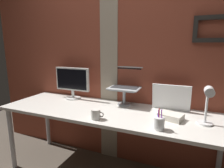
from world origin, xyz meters
The scene contains 10 objects.
brick_wall_back centered at (0.00, 0.42, 1.19)m, with size 3.73×0.16×2.38m.
desk centered at (-0.04, 0.01, 0.68)m, with size 2.24×0.70×0.74m.
monitor centered at (-0.61, 0.24, 0.96)m, with size 0.44×0.18×0.38m.
laptop_stand centered at (0.05, 0.24, 0.86)m, with size 0.28×0.22×0.18m.
laptop centered at (0.05, 0.31, 0.98)m, with size 0.33×0.30×0.23m.
whiteboard_panel centered at (0.54, 0.26, 0.87)m, with size 0.37×0.02×0.26m, color white.
desk_lamp centered at (0.84, -0.04, 0.95)m, with size 0.12×0.20×0.33m.
pen_cup centered at (0.50, -0.24, 0.79)m, with size 0.08×0.08×0.17m.
coffee_mug centered at (-0.04, -0.24, 0.79)m, with size 0.12×0.08×0.09m.
paper_clutter_stack centered at (0.56, 0.01, 0.77)m, with size 0.20×0.14×0.05m, color silver.
Camera 1 is at (0.68, -1.61, 1.37)m, focal length 29.77 mm.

